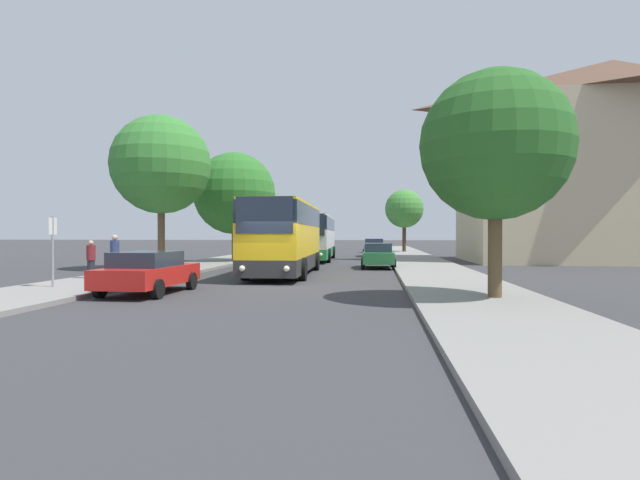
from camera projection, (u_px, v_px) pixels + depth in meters
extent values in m
plane|color=#38383A|center=(272.00, 287.00, 18.99)|extent=(300.00, 300.00, 0.00)
cube|color=gray|center=(98.00, 283.00, 19.75)|extent=(4.00, 120.00, 0.15)
cube|color=gray|center=(460.00, 287.00, 18.22)|extent=(4.00, 120.00, 0.15)
cube|color=#C6B28E|center=(612.00, 183.00, 35.93)|extent=(20.30, 10.75, 11.34)
pyramid|color=brown|center=(613.00, 82.00, 35.84)|extent=(20.30, 10.75, 3.23)
cube|color=#2D2D2D|center=(285.00, 262.00, 24.60)|extent=(2.75, 10.34, 0.70)
cube|color=yellow|center=(285.00, 240.00, 24.58)|extent=(2.75, 10.34, 1.46)
cube|color=#232D3D|center=(285.00, 216.00, 24.57)|extent=(2.77, 10.14, 0.95)
cube|color=yellow|center=(285.00, 205.00, 24.56)|extent=(2.70, 10.13, 0.12)
cube|color=#232D3D|center=(264.00, 215.00, 19.42)|extent=(2.27, 0.11, 1.45)
sphere|color=#F4EAC1|center=(242.00, 268.00, 19.50)|extent=(0.24, 0.24, 0.24)
sphere|color=#F4EAC1|center=(287.00, 269.00, 19.35)|extent=(0.24, 0.24, 0.24)
cylinder|color=black|center=(245.00, 269.00, 21.63)|extent=(0.32, 1.01, 1.00)
cylinder|color=black|center=(303.00, 269.00, 21.42)|extent=(0.32, 1.01, 1.00)
cylinder|color=black|center=(271.00, 261.00, 27.78)|extent=(0.32, 1.01, 1.00)
cylinder|color=black|center=(316.00, 261.00, 27.56)|extent=(0.32, 1.01, 1.00)
cube|color=#238942|center=(314.00, 252.00, 38.20)|extent=(2.92, 11.09, 0.70)
cube|color=silver|center=(314.00, 239.00, 38.19)|extent=(2.92, 11.09, 1.33)
cube|color=#232D3D|center=(314.00, 224.00, 38.18)|extent=(2.94, 10.88, 0.95)
cube|color=silver|center=(314.00, 217.00, 38.17)|extent=(2.86, 10.87, 0.12)
cube|color=#232D3D|center=(307.00, 225.00, 32.66)|extent=(2.29, 0.14, 1.45)
sphere|color=#F4EAC1|center=(294.00, 255.00, 32.73)|extent=(0.24, 0.24, 0.24)
sphere|color=#F4EAC1|center=(321.00, 255.00, 32.59)|extent=(0.24, 0.24, 0.24)
cylinder|color=black|center=(292.00, 256.00, 35.01)|extent=(0.33, 1.01, 1.00)
cylinder|color=black|center=(329.00, 256.00, 34.81)|extent=(0.33, 1.01, 1.00)
cylinder|color=black|center=(303.00, 252.00, 41.60)|extent=(0.33, 1.01, 1.00)
cylinder|color=black|center=(333.00, 252.00, 41.40)|extent=(0.33, 1.01, 1.00)
cube|color=red|center=(149.00, 275.00, 16.82)|extent=(2.03, 4.37, 0.61)
cube|color=#232D3D|center=(146.00, 259.00, 16.64)|extent=(1.74, 2.29, 0.50)
cylinder|color=black|center=(142.00, 280.00, 18.28)|extent=(0.22, 0.62, 0.62)
cylinder|color=black|center=(192.00, 281.00, 18.02)|extent=(0.22, 0.62, 0.62)
cylinder|color=black|center=(100.00, 288.00, 15.62)|extent=(0.22, 0.62, 0.62)
cylinder|color=black|center=(158.00, 289.00, 15.36)|extent=(0.22, 0.62, 0.62)
cube|color=#236B38|center=(378.00, 257.00, 29.40)|extent=(1.79, 4.19, 0.65)
cube|color=#232D3D|center=(378.00, 247.00, 29.56)|extent=(1.56, 2.19, 0.51)
cylinder|color=black|center=(394.00, 264.00, 28.02)|extent=(0.20, 0.62, 0.62)
cylinder|color=black|center=(363.00, 264.00, 28.20)|extent=(0.20, 0.62, 0.62)
cylinder|color=black|center=(392.00, 262.00, 30.60)|extent=(0.20, 0.62, 0.62)
cylinder|color=black|center=(364.00, 262.00, 30.78)|extent=(0.20, 0.62, 0.62)
cube|color=slate|center=(374.00, 249.00, 44.84)|extent=(1.91, 4.24, 0.75)
cube|color=#232D3D|center=(374.00, 242.00, 45.00)|extent=(1.64, 2.22, 0.54)
cylinder|color=black|center=(385.00, 254.00, 43.48)|extent=(0.22, 0.63, 0.62)
cylinder|color=black|center=(364.00, 254.00, 43.62)|extent=(0.22, 0.63, 0.62)
cylinder|color=black|center=(383.00, 252.00, 46.07)|extent=(0.22, 0.63, 0.62)
cylinder|color=black|center=(364.00, 252.00, 46.21)|extent=(0.22, 0.63, 0.62)
cylinder|color=gray|center=(53.00, 251.00, 17.58)|extent=(0.08, 0.08, 2.49)
cube|color=silver|center=(53.00, 226.00, 17.56)|extent=(0.03, 0.45, 0.60)
cylinder|color=#23232D|center=(115.00, 269.00, 20.51)|extent=(0.30, 0.30, 0.87)
cylinder|color=navy|center=(115.00, 249.00, 20.50)|extent=(0.36, 0.36, 0.73)
sphere|color=tan|center=(115.00, 238.00, 20.50)|extent=(0.24, 0.24, 0.24)
cylinder|color=#23232D|center=(91.00, 269.00, 21.00)|extent=(0.30, 0.30, 0.76)
cylinder|color=maroon|center=(91.00, 253.00, 20.99)|extent=(0.36, 0.36, 0.63)
sphere|color=tan|center=(91.00, 243.00, 20.98)|extent=(0.21, 0.21, 0.21)
cylinder|color=brown|center=(161.00, 234.00, 28.30)|extent=(0.40, 0.40, 3.71)
sphere|color=#387F33|center=(161.00, 165.00, 28.25)|extent=(5.57, 5.57, 5.57)
cylinder|color=brown|center=(235.00, 242.00, 34.80)|extent=(0.40, 0.40, 2.57)
sphere|color=#2D7028|center=(235.00, 193.00, 34.76)|extent=(5.70, 5.70, 5.70)
cylinder|color=brown|center=(495.00, 249.00, 14.66)|extent=(0.40, 0.40, 2.81)
sphere|color=#286023|center=(495.00, 145.00, 14.62)|extent=(4.42, 4.42, 4.42)
cylinder|color=#47331E|center=(404.00, 237.00, 53.43)|extent=(0.40, 0.40, 3.05)
sphere|color=#428938|center=(404.00, 209.00, 53.39)|extent=(4.10, 4.10, 4.10)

